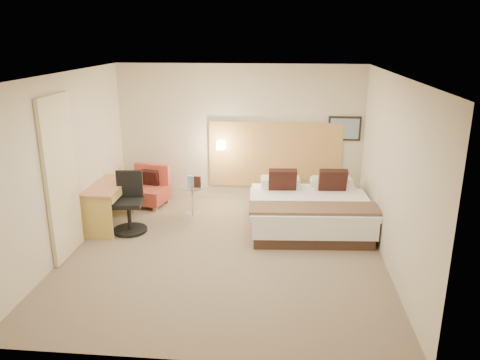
# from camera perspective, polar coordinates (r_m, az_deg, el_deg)

# --- Properties ---
(floor) EXTENTS (4.80, 5.00, 0.02)m
(floor) POSITION_cam_1_polar(r_m,az_deg,el_deg) (7.31, -1.91, -8.96)
(floor) COLOR #776650
(floor) RESTS_ON ground
(ceiling) EXTENTS (4.80, 5.00, 0.02)m
(ceiling) POSITION_cam_1_polar(r_m,az_deg,el_deg) (6.57, -2.15, 12.81)
(ceiling) COLOR white
(ceiling) RESTS_ON floor
(wall_back) EXTENTS (4.80, 0.02, 2.70)m
(wall_back) POSITION_cam_1_polar(r_m,az_deg,el_deg) (9.24, -0.05, 5.64)
(wall_back) COLOR beige
(wall_back) RESTS_ON floor
(wall_front) EXTENTS (4.80, 0.02, 2.70)m
(wall_front) POSITION_cam_1_polar(r_m,az_deg,el_deg) (4.49, -6.11, -7.56)
(wall_front) COLOR beige
(wall_front) RESTS_ON floor
(wall_left) EXTENTS (0.02, 5.00, 2.70)m
(wall_left) POSITION_cam_1_polar(r_m,az_deg,el_deg) (7.51, -20.61, 1.73)
(wall_left) COLOR beige
(wall_left) RESTS_ON floor
(wall_right) EXTENTS (0.02, 5.00, 2.70)m
(wall_right) POSITION_cam_1_polar(r_m,az_deg,el_deg) (6.94, 18.13, 0.76)
(wall_right) COLOR beige
(wall_right) RESTS_ON floor
(headboard_panel) EXTENTS (2.60, 0.04, 1.30)m
(headboard_panel) POSITION_cam_1_polar(r_m,az_deg,el_deg) (9.25, 4.26, 3.07)
(headboard_panel) COLOR tan
(headboard_panel) RESTS_ON wall_back
(art_frame) EXTENTS (0.62, 0.03, 0.47)m
(art_frame) POSITION_cam_1_polar(r_m,az_deg,el_deg) (9.21, 12.62, 6.14)
(art_frame) COLOR black
(art_frame) RESTS_ON wall_back
(art_canvas) EXTENTS (0.54, 0.01, 0.39)m
(art_canvas) POSITION_cam_1_polar(r_m,az_deg,el_deg) (9.19, 12.63, 6.12)
(art_canvas) COLOR gray
(art_canvas) RESTS_ON wall_back
(lamp_arm) EXTENTS (0.02, 0.12, 0.02)m
(lamp_arm) POSITION_cam_1_polar(r_m,az_deg,el_deg) (9.23, -2.27, 4.35)
(lamp_arm) COLOR silver
(lamp_arm) RESTS_ON wall_back
(lamp_shade) EXTENTS (0.15, 0.15, 0.15)m
(lamp_shade) POSITION_cam_1_polar(r_m,az_deg,el_deg) (9.17, -2.32, 4.27)
(lamp_shade) COLOR #FEEDC6
(lamp_shade) RESTS_ON wall_back
(curtain) EXTENTS (0.06, 0.90, 2.42)m
(curtain) POSITION_cam_1_polar(r_m,az_deg,el_deg) (7.30, -20.97, 0.20)
(curtain) COLOR beige
(curtain) RESTS_ON wall_left
(bottle_a) EXTENTS (0.06, 0.06, 0.19)m
(bottle_a) POSITION_cam_1_polar(r_m,az_deg,el_deg) (8.73, -6.22, -0.05)
(bottle_a) COLOR #9AC8EE
(bottle_a) RESTS_ON side_table
(bottle_b) EXTENTS (0.06, 0.06, 0.19)m
(bottle_b) POSITION_cam_1_polar(r_m,az_deg,el_deg) (8.69, -5.87, -0.13)
(bottle_b) COLOR #85AACE
(bottle_b) RESTS_ON side_table
(menu_folder) EXTENTS (0.13, 0.06, 0.21)m
(menu_folder) POSITION_cam_1_polar(r_m,az_deg,el_deg) (8.59, -5.22, -0.24)
(menu_folder) COLOR #351715
(menu_folder) RESTS_ON side_table
(bed) EXTENTS (2.13, 2.09, 0.99)m
(bed) POSITION_cam_1_polar(r_m,az_deg,el_deg) (8.22, 8.31, -3.54)
(bed) COLOR #39241C
(bed) RESTS_ON floor
(lounge_chair) EXTENTS (0.84, 0.77, 0.77)m
(lounge_chair) POSITION_cam_1_polar(r_m,az_deg,el_deg) (9.36, -11.12, -1.14)
(lounge_chair) COLOR #A36B4D
(lounge_chair) RESTS_ON floor
(side_table) EXTENTS (0.53, 0.53, 0.53)m
(side_table) POSITION_cam_1_polar(r_m,az_deg,el_deg) (8.76, -5.79, -2.26)
(side_table) COLOR white
(side_table) RESTS_ON floor
(desk) EXTENTS (0.58, 1.23, 0.76)m
(desk) POSITION_cam_1_polar(r_m,az_deg,el_deg) (8.38, -15.66, -1.59)
(desk) COLOR #B77347
(desk) RESTS_ON floor
(desk_chair) EXTENTS (0.64, 0.64, 1.02)m
(desk_chair) POSITION_cam_1_polar(r_m,az_deg,el_deg) (8.15, -13.34, -3.28)
(desk_chair) COLOR black
(desk_chair) RESTS_ON floor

